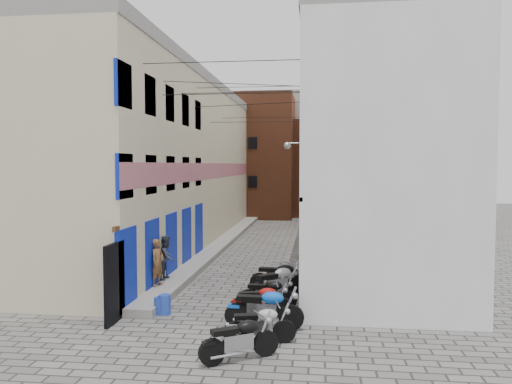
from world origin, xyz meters
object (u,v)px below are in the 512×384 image
at_px(motorcycle_a, 239,337).
at_px(motorcycle_g, 279,275).
at_px(motorcycle_b, 260,323).
at_px(water_jug_far, 159,306).
at_px(motorcycle_f, 277,281).
at_px(red_crate, 160,310).
at_px(person_b, 166,257).
at_px(motorcycle_c, 264,306).
at_px(motorcycle_e, 268,292).
at_px(person_a, 157,262).
at_px(motorcycle_d, 261,300).
at_px(water_jug_near, 165,304).

height_order(motorcycle_a, motorcycle_g, motorcycle_g).
xyz_separation_m(motorcycle_a, motorcycle_b, (0.32, 1.10, -0.03)).
bearing_deg(water_jug_far, motorcycle_a, -47.86).
height_order(motorcycle_f, water_jug_far, motorcycle_f).
height_order(motorcycle_g, red_crate, motorcycle_g).
height_order(motorcycle_a, person_b, person_b).
height_order(motorcycle_c, motorcycle_e, motorcycle_c).
xyz_separation_m(motorcycle_a, red_crate, (-2.84, 3.14, -0.43)).
xyz_separation_m(motorcycle_g, person_b, (-4.06, 0.40, 0.44)).
bearing_deg(person_b, water_jug_far, -165.97).
height_order(motorcycle_a, motorcycle_e, motorcycle_a).
xyz_separation_m(motorcycle_f, person_a, (-4.07, 0.35, 0.43)).
xyz_separation_m(motorcycle_d, motorcycle_e, (0.10, 0.96, -0.01)).
xyz_separation_m(water_jug_near, red_crate, (-0.15, 0.00, -0.17)).
height_order(motorcycle_f, person_a, person_a).
distance_m(motorcycle_a, motorcycle_e, 4.09).
bearing_deg(red_crate, water_jug_near, 0.00).
bearing_deg(red_crate, motorcycle_f, 30.43).
xyz_separation_m(motorcycle_e, red_crate, (-3.07, -0.94, -0.40)).
relative_size(motorcycle_g, water_jug_far, 4.12).
xyz_separation_m(motorcycle_b, motorcycle_g, (0.10, 4.92, 0.07)).
distance_m(motorcycle_b, red_crate, 3.79).
xyz_separation_m(motorcycle_d, water_jug_far, (-2.96, 0.02, -0.28)).
bearing_deg(water_jug_near, person_b, 106.22).
xyz_separation_m(motorcycle_a, water_jug_near, (-2.69, 3.14, -0.26)).
relative_size(motorcycle_c, person_a, 1.33).
bearing_deg(person_a, motorcycle_a, -130.62).
height_order(person_a, water_jug_far, person_a).
bearing_deg(motorcycle_b, person_b, -157.11).
distance_m(motorcycle_a, motorcycle_d, 3.13).
distance_m(motorcycle_d, motorcycle_e, 0.97).
height_order(motorcycle_e, person_b, person_b).
height_order(motorcycle_c, motorcycle_g, motorcycle_c).
relative_size(motorcycle_g, water_jug_near, 3.56).
distance_m(motorcycle_e, person_a, 4.12).
bearing_deg(water_jug_near, motorcycle_e, 17.95).
xyz_separation_m(motorcycle_c, motorcycle_f, (0.12, 2.84, 0.00)).
bearing_deg(motorcycle_f, person_a, -136.76).
bearing_deg(water_jug_near, red_crate, 180.00).
height_order(motorcycle_c, red_crate, motorcycle_c).
bearing_deg(motorcycle_d, person_b, -139.62).
height_order(motorcycle_b, red_crate, motorcycle_b).
height_order(motorcycle_d, motorcycle_f, motorcycle_f).
relative_size(motorcycle_a, water_jug_far, 3.84).
xyz_separation_m(motorcycle_b, motorcycle_d, (-0.20, 2.03, 0.01)).
bearing_deg(motorcycle_c, motorcycle_e, -175.36).
distance_m(motorcycle_a, red_crate, 4.26).
bearing_deg(person_a, water_jug_far, -145.15).
bearing_deg(motorcycle_c, motorcycle_a, -5.79).
distance_m(motorcycle_c, motorcycle_e, 1.87).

